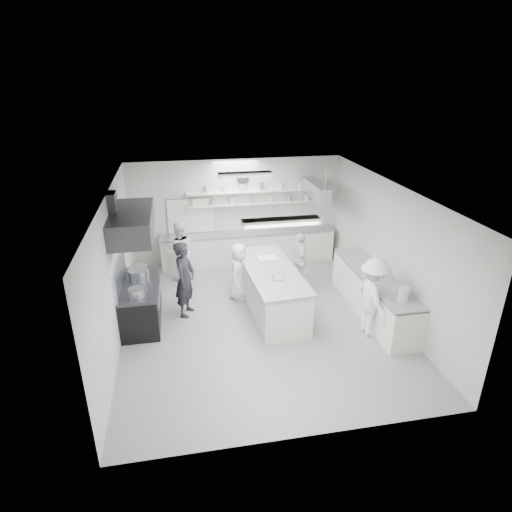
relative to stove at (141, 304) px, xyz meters
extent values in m
cube|color=gray|center=(2.60, -0.40, -0.46)|extent=(6.00, 7.00, 0.02)
cube|color=white|center=(2.60, -0.40, 2.56)|extent=(6.00, 7.00, 0.02)
cube|color=beige|center=(2.60, 3.10, 1.05)|extent=(6.00, 0.04, 3.00)
cube|color=beige|center=(2.60, -3.90, 1.05)|extent=(6.00, 0.04, 3.00)
cube|color=beige|center=(-0.40, -0.40, 1.05)|extent=(0.04, 7.00, 3.00)
cube|color=beige|center=(5.60, -0.40, 1.05)|extent=(0.04, 7.00, 3.00)
cube|color=black|center=(0.00, 0.00, 0.00)|extent=(0.80, 1.80, 0.90)
cube|color=#37373D|center=(0.00, 0.00, 1.90)|extent=(0.85, 2.00, 0.50)
cube|color=silver|center=(2.90, 2.80, 0.01)|extent=(5.00, 0.60, 0.92)
cube|color=silver|center=(3.30, 2.97, 1.30)|extent=(4.20, 0.26, 0.04)
cube|color=silver|center=(3.30, 2.97, 1.65)|extent=(4.20, 0.26, 0.04)
cube|color=black|center=(1.30, 3.08, 1.00)|extent=(1.30, 0.04, 1.00)
cylinder|color=silver|center=(2.80, 3.06, 2.00)|extent=(0.32, 0.05, 0.32)
cube|color=silver|center=(5.25, -0.60, 0.02)|extent=(0.74, 3.30, 0.94)
cube|color=#A8AFB8|center=(4.60, 2.00, 1.85)|extent=(0.30, 1.60, 0.40)
cube|color=silver|center=(2.60, -2.20, 2.49)|extent=(1.30, 0.25, 0.10)
cube|color=silver|center=(2.60, 1.40, 2.49)|extent=(1.30, 0.25, 0.10)
cube|color=silver|center=(2.95, -0.05, 0.06)|extent=(1.20, 2.82, 1.02)
cylinder|color=#A8AFB8|center=(0.00, 0.18, 0.61)|extent=(0.45, 0.45, 0.30)
imported|color=black|center=(1.00, 0.17, 0.44)|extent=(0.64, 0.76, 1.78)
imported|color=white|center=(0.91, 2.04, 0.36)|extent=(0.88, 0.74, 1.62)
imported|color=white|center=(2.31, 0.72, 0.26)|extent=(0.76, 0.83, 1.43)
imported|color=white|center=(3.97, 1.11, 0.27)|extent=(0.46, 0.89, 1.45)
imported|color=white|center=(4.83, -1.38, 0.42)|extent=(0.66, 1.13, 1.74)
imported|color=#A8AFB8|center=(2.99, -0.54, 0.60)|extent=(0.35, 0.35, 0.07)
imported|color=silver|center=(2.75, -0.61, 0.60)|extent=(0.20, 0.20, 0.06)
imported|color=silver|center=(5.32, -0.34, 0.52)|extent=(0.25, 0.25, 0.06)
camera|label=1|loc=(0.97, -8.66, 4.73)|focal=30.06mm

